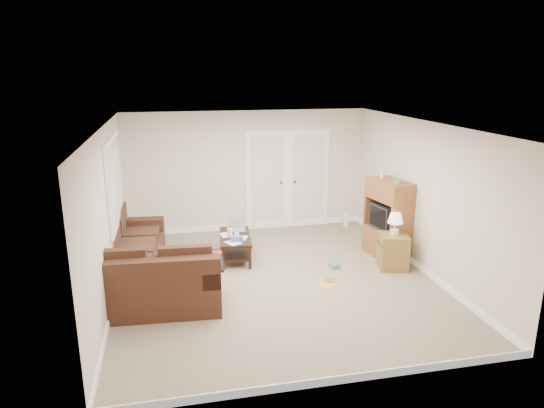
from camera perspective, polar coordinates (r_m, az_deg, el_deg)
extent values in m
plane|color=gray|center=(7.92, 0.50, -9.02)|extent=(5.50, 5.50, 0.00)
cube|color=silver|center=(7.25, 0.55, 9.27)|extent=(5.00, 5.50, 0.02)
cube|color=silver|center=(7.38, -18.80, -1.38)|extent=(0.02, 5.50, 2.50)
cube|color=silver|center=(8.38, 17.45, 0.71)|extent=(0.02, 5.50, 2.50)
cube|color=silver|center=(10.11, -2.89, 3.87)|extent=(5.00, 0.02, 2.50)
cube|color=silver|center=(5.00, 7.52, -8.71)|extent=(5.00, 0.02, 2.50)
cube|color=white|center=(10.20, -0.63, 2.70)|extent=(0.90, 0.04, 2.13)
cube|color=white|center=(10.41, 4.23, 2.92)|extent=(0.90, 0.04, 2.13)
cube|color=white|center=(10.17, -0.60, 2.94)|extent=(0.68, 0.02, 1.80)
cube|color=white|center=(10.38, 4.28, 3.16)|extent=(0.68, 0.02, 1.80)
cube|color=white|center=(8.26, -18.05, 2.60)|extent=(0.04, 1.92, 1.42)
cube|color=white|center=(8.26, -17.87, 2.61)|extent=(0.02, 1.74, 1.24)
cube|color=#432619|center=(8.33, -16.18, -6.76)|extent=(1.08, 2.44, 0.44)
cube|color=#432619|center=(8.24, -18.77, -3.97)|extent=(0.40, 2.39, 0.45)
cube|color=#432619|center=(9.22, -15.50, -2.36)|extent=(0.95, 0.31, 0.23)
cube|color=#45291B|center=(8.22, -15.75, -4.94)|extent=(0.77, 2.31, 0.12)
cube|color=#432619|center=(7.19, -13.64, -10.24)|extent=(1.92, 1.05, 0.44)
cube|color=#432619|center=(6.70, -14.13, -8.10)|extent=(1.88, 0.37, 0.45)
cube|color=#432619|center=(7.02, -7.18, -7.59)|extent=(0.31, 0.95, 0.23)
cube|color=#45291B|center=(7.15, -13.73, -7.93)|extent=(1.80, 0.73, 0.12)
cube|color=black|center=(6.97, -7.22, -6.61)|extent=(0.38, 0.85, 0.03)
cube|color=red|center=(7.17, -7.27, -5.78)|extent=(0.34, 0.15, 0.02)
cube|color=black|center=(8.68, -4.37, -3.88)|extent=(0.64, 1.12, 0.05)
cube|color=black|center=(8.77, -4.34, -5.53)|extent=(0.55, 1.03, 0.03)
cylinder|color=white|center=(8.59, -5.02, -3.37)|extent=(0.09, 0.09, 0.16)
cylinder|color=red|center=(8.55, -5.04, -2.44)|extent=(0.01, 0.01, 0.14)
cube|color=#3655B2|center=(8.38, -4.17, -4.10)|extent=(0.22, 0.14, 0.09)
cube|color=white|center=(8.58, -4.35, -3.93)|extent=(0.41, 0.62, 0.00)
cube|color=brown|center=(9.07, 13.33, -4.40)|extent=(0.64, 0.96, 0.53)
cube|color=brown|center=(8.79, 13.72, 1.56)|extent=(0.64, 0.96, 0.35)
cube|color=black|center=(8.91, 13.43, -1.48)|extent=(0.51, 0.60, 0.44)
cube|color=black|center=(8.78, 12.29, -1.53)|extent=(0.09, 0.45, 0.35)
cube|color=#45985A|center=(8.58, 14.67, 2.54)|extent=(0.13, 0.18, 0.05)
cylinder|color=white|center=(8.95, 12.82, 3.37)|extent=(0.06, 0.06, 0.11)
cube|color=olive|center=(8.54, 14.06, -5.44)|extent=(0.56, 0.56, 0.60)
cylinder|color=silver|center=(8.43, 14.22, -3.23)|extent=(0.15, 0.15, 0.09)
cylinder|color=silver|center=(8.39, 14.27, -2.51)|extent=(0.03, 0.03, 0.13)
cone|color=white|center=(8.35, 14.33, -1.60)|extent=(0.26, 0.26, 0.17)
cube|color=white|center=(10.64, 8.66, -1.85)|extent=(0.14, 0.12, 0.29)
cube|color=gold|center=(7.84, 6.45, -9.36)|extent=(0.32, 0.28, 0.01)
cube|color=#45985A|center=(8.47, 7.31, -7.17)|extent=(0.18, 0.22, 0.08)
imported|color=brown|center=(7.98, 6.24, -8.86)|extent=(0.21, 0.24, 0.02)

